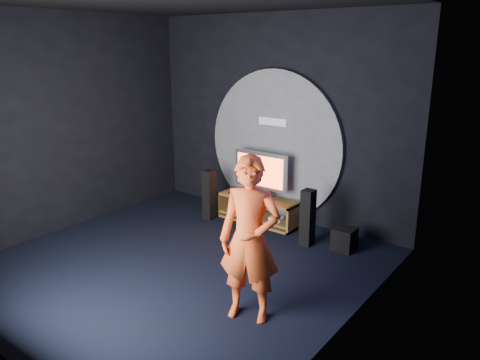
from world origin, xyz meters
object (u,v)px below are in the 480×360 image
subwoofer (344,239)px  media_console (258,211)px  player (250,240)px  tower_speaker_left (209,195)px  tv (261,172)px  tower_speaker_right (308,218)px

subwoofer → media_console: bearing=173.7°
player → tower_speaker_left: bearing=118.9°
tv → player: player is taller
media_console → player: size_ratio=0.79×
tower_speaker_right → subwoofer: 0.63m
tower_speaker_right → subwoofer: bearing=17.2°
tv → player: size_ratio=0.55×
player → tower_speaker_right: bearing=82.3°
tower_speaker_right → player: 2.25m
tv → subwoofer: (1.71, -0.25, -0.70)m
subwoofer → tv: bearing=171.5°
media_console → tower_speaker_left: tower_speaker_left is taller
tower_speaker_right → player: bearing=-78.0°
tower_speaker_left → player: bearing=-41.4°
tv → subwoofer: 1.86m
tower_speaker_left → player: 3.24m
tv → tower_speaker_right: (1.16, -0.42, -0.43)m
tower_speaker_right → player: size_ratio=0.47×
media_console → tower_speaker_left: (-0.79, -0.38, 0.25)m
media_console → player: 3.06m
tower_speaker_left → tv: bearing=29.9°
media_console → tower_speaker_right: tower_speaker_right is taller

